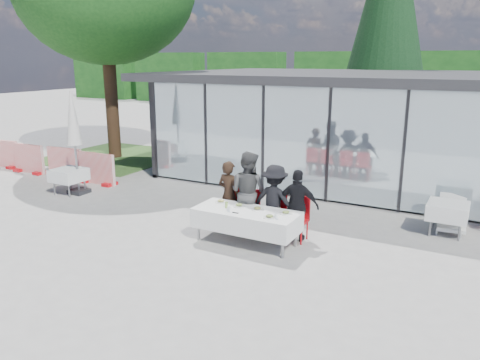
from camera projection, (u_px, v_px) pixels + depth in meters
name	position (u px, v px, depth m)	size (l,w,h in m)	color
ground	(220.00, 245.00, 10.01)	(90.00, 90.00, 0.00)	gray
pavilion	(397.00, 112.00, 15.51)	(14.80, 8.80, 3.44)	gray
treeline	(391.00, 82.00, 34.23)	(62.50, 2.00, 4.40)	#133E14
dining_table	(246.00, 220.00, 10.00)	(2.26, 0.96, 0.75)	silver
diner_a	(229.00, 195.00, 10.88)	(0.59, 0.59, 1.61)	black
diner_chair_a	(231.00, 205.00, 11.01)	(0.44, 0.44, 0.97)	#BA0C12
diner_b	(248.00, 192.00, 10.62)	(0.91, 0.91, 1.88)	#4B4B4B
diner_chair_b	(249.00, 208.00, 10.78)	(0.44, 0.44, 0.97)	#BA0C12
diner_c	(275.00, 201.00, 10.34)	(1.06, 1.06, 1.64)	black
diner_chair_c	(276.00, 212.00, 10.48)	(0.44, 0.44, 0.97)	#BA0C12
diner_d	(298.00, 206.00, 10.10)	(0.93, 0.93, 1.59)	black
diner_chair_d	(298.00, 216.00, 10.23)	(0.44, 0.44, 0.97)	#BA0C12
plate_a	(221.00, 201.00, 10.48)	(0.27, 0.27, 0.07)	silver
plate_b	(239.00, 205.00, 10.20)	(0.27, 0.27, 0.07)	silver
plate_c	(258.00, 209.00, 9.98)	(0.27, 0.27, 0.07)	silver
plate_d	(286.00, 213.00, 9.71)	(0.27, 0.27, 0.07)	silver
plate_extra	(270.00, 217.00, 9.47)	(0.27, 0.27, 0.07)	silver
juice_bottle	(226.00, 205.00, 10.09)	(0.06, 0.06, 0.13)	#83AC47
drinking_glasses	(252.00, 213.00, 9.63)	(1.14, 0.12, 0.10)	silver
folded_eyeglasses	(235.00, 213.00, 9.76)	(0.14, 0.03, 0.01)	black
spare_table_left	(69.00, 175.00, 13.75)	(0.86, 0.86, 0.74)	silver
spare_table_right	(448.00, 211.00, 10.51)	(0.86, 0.86, 0.74)	silver
market_umbrella	(73.00, 126.00, 13.38)	(0.50, 0.50, 3.00)	black
construction_barriers	(1.00, 156.00, 17.10)	(11.00, 0.60, 1.00)	red
lounger	(452.00, 217.00, 11.03)	(0.70, 1.38, 0.72)	silver
conifer_tree	(389.00, 6.00, 19.35)	(4.00, 4.00, 10.50)	#382316
grass_patch	(115.00, 157.00, 19.02)	(5.00, 5.00, 0.02)	#385926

